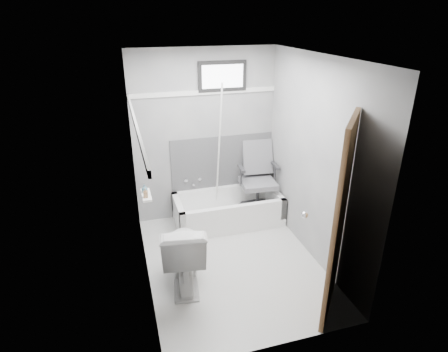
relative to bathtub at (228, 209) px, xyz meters
name	(u,v)px	position (x,y,z in m)	size (l,w,h in m)	color
floor	(232,262)	(-0.23, -0.93, -0.21)	(2.60, 2.60, 0.00)	silver
ceiling	(234,57)	(-0.23, -0.93, 2.19)	(2.60, 2.60, 0.00)	silver
wall_back	(205,137)	(-0.23, 0.37, 0.99)	(2.00, 0.02, 2.40)	gray
wall_front	(283,233)	(-0.23, -2.23, 0.99)	(2.00, 0.02, 2.40)	gray
wall_left	(140,182)	(-1.23, -0.93, 0.99)	(0.02, 2.60, 2.40)	gray
wall_right	(315,162)	(0.77, -0.93, 0.99)	(0.02, 2.60, 2.40)	gray
bathtub	(228,209)	(0.00, 0.00, 0.00)	(1.50, 0.70, 0.42)	white
office_chair	(258,178)	(0.46, 0.05, 0.41)	(0.57, 0.57, 0.99)	slate
toilet	(184,252)	(-0.85, -1.14, 0.20)	(0.46, 0.83, 0.81)	silver
door	(383,235)	(0.75, -2.21, 0.79)	(0.78, 0.78, 2.00)	brown
window	(222,76)	(0.02, 0.36, 1.81)	(0.66, 0.04, 0.40)	black
backerboard	(222,162)	(0.02, 0.36, 0.59)	(1.50, 0.02, 0.78)	#4C4C4F
trim_back	(204,92)	(-0.23, 0.36, 1.61)	(2.00, 0.02, 0.06)	white
trim_left	(135,123)	(-1.22, -0.93, 1.61)	(0.02, 2.60, 0.06)	white
pole	(219,152)	(-0.10, 0.13, 0.84)	(0.02, 0.02, 1.95)	white
shelf	(146,195)	(-1.16, -0.63, 0.69)	(0.10, 0.32, 0.03)	white
soap_bottle_a	(146,193)	(-1.17, -0.71, 0.76)	(0.05, 0.05, 0.11)	#9E754F
soap_bottle_b	(144,188)	(-1.17, -0.57, 0.75)	(0.07, 0.07, 0.09)	#467181
faucet	(193,182)	(-0.43, 0.34, 0.34)	(0.26, 0.10, 0.16)	silver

